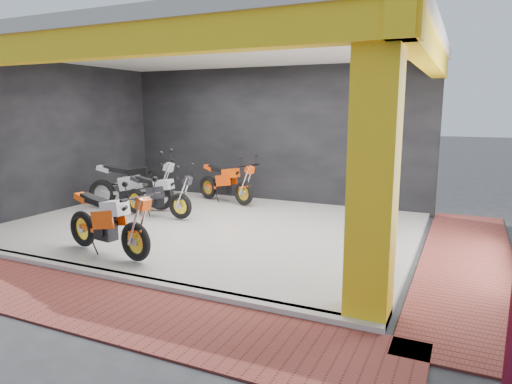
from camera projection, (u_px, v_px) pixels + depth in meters
ground at (150, 258)px, 7.59m from camera, size 80.00×80.00×0.00m
showroom_floor at (211, 227)px, 9.37m from camera, size 8.00×6.00×0.10m
showroom_ceiling at (207, 48)px, 8.73m from camera, size 8.40×6.40×0.20m
back_wall at (270, 136)px, 11.83m from camera, size 8.20×0.20×3.50m
left_wall at (59, 139)px, 10.76m from camera, size 0.20×6.20×3.50m
corner_column at (374, 172)px, 5.05m from camera, size 0.50×0.50×3.50m
header_beam_front at (92, 44)px, 6.11m from camera, size 8.40×0.30×0.40m
header_beam_right at (428, 53)px, 7.13m from camera, size 0.30×6.40×0.40m
floor_kerb at (106, 275)px, 6.67m from camera, size 8.00×0.20×0.10m
paver_front at (63, 296)px, 5.98m from camera, size 9.00×1.40×0.03m
paver_right at (467, 261)px, 7.38m from camera, size 1.40×7.00×0.03m
moto_hero at (135, 223)px, 6.95m from camera, size 2.17×1.11×1.26m
moto_row_a at (180, 193)px, 9.68m from camera, size 1.90×0.73×1.15m
moto_row_b at (160, 182)px, 10.52m from camera, size 2.38×1.37×1.37m
moto_row_c at (244, 181)px, 11.09m from camera, size 2.12×1.28×1.21m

